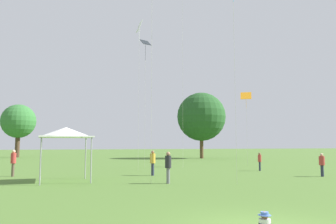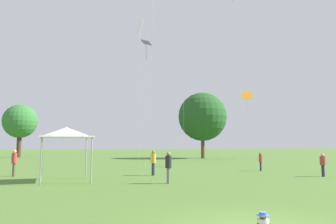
# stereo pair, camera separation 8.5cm
# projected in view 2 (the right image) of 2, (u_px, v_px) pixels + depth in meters

# --- Properties ---
(person_standing_0) EXTENTS (0.52, 0.52, 1.60)m
(person_standing_0) POSITION_uv_depth(u_px,v_px,m) (323.00, 163.00, 22.65)
(person_standing_0) COLOR #282D42
(person_standing_0) RESTS_ON ground
(person_standing_1) EXTENTS (0.39, 0.39, 1.54)m
(person_standing_1) POSITION_uv_depth(u_px,v_px,m) (260.00, 160.00, 27.57)
(person_standing_1) COLOR #282D42
(person_standing_1) RESTS_ON ground
(person_standing_2) EXTENTS (0.50, 0.50, 1.85)m
(person_standing_2) POSITION_uv_depth(u_px,v_px,m) (14.00, 160.00, 22.83)
(person_standing_2) COLOR brown
(person_standing_2) RESTS_ON ground
(person_standing_4) EXTENTS (0.46, 0.46, 1.79)m
(person_standing_4) POSITION_uv_depth(u_px,v_px,m) (168.00, 164.00, 18.67)
(person_standing_4) COLOR slate
(person_standing_4) RESTS_ON ground
(person_standing_5) EXTENTS (0.54, 0.54, 1.78)m
(person_standing_5) POSITION_uv_depth(u_px,v_px,m) (153.00, 161.00, 23.50)
(person_standing_5) COLOR #282D42
(person_standing_5) RESTS_ON ground
(canopy_tent) EXTENTS (3.18, 3.18, 3.25)m
(canopy_tent) POSITION_uv_depth(u_px,v_px,m) (66.00, 133.00, 19.82)
(canopy_tent) COLOR white
(canopy_tent) RESTS_ON ground
(kite_2) EXTENTS (1.32, 1.21, 7.59)m
(kite_2) POSITION_uv_depth(u_px,v_px,m) (247.00, 97.00, 33.37)
(kite_2) COLOR orange
(kite_2) RESTS_ON ground
(kite_3) EXTENTS (0.42, 1.05, 13.28)m
(kite_3) POSITION_uv_depth(u_px,v_px,m) (140.00, 31.00, 29.36)
(kite_3) COLOR white
(kite_3) RESTS_ON ground
(kite_6) EXTENTS (1.10, 0.96, 12.30)m
(kite_6) POSITION_uv_depth(u_px,v_px,m) (146.00, 47.00, 31.40)
(kite_6) COLOR #1E2328
(kite_6) RESTS_ON ground
(distant_tree_0) EXTENTS (7.87, 7.87, 10.67)m
(distant_tree_0) POSITION_uv_depth(u_px,v_px,m) (203.00, 117.00, 53.26)
(distant_tree_0) COLOR brown
(distant_tree_0) RESTS_ON ground
(distant_tree_1) EXTENTS (5.88, 5.88, 9.24)m
(distant_tree_1) POSITION_uv_depth(u_px,v_px,m) (20.00, 121.00, 57.35)
(distant_tree_1) COLOR #473323
(distant_tree_1) RESTS_ON ground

